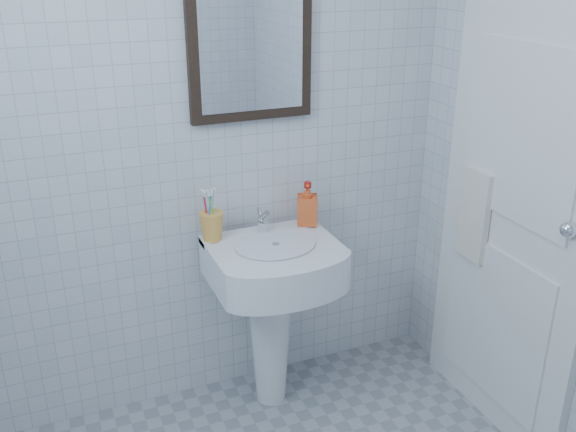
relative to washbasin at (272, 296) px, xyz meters
name	(u,v)px	position (x,y,z in m)	size (l,w,h in m)	color
wall_back	(190,122)	(-0.25, 0.22, 0.72)	(2.20, 0.02, 2.50)	silver
washbasin	(272,296)	(0.00, 0.00, 0.00)	(0.52, 0.38, 0.79)	white
faucet	(263,222)	(0.00, 0.09, 0.30)	(0.05, 0.10, 0.11)	silver
toothbrush_cup	(212,226)	(-0.21, 0.10, 0.31)	(0.10, 0.10, 0.12)	gold
soap_dispenser	(307,203)	(0.21, 0.11, 0.35)	(0.08, 0.09, 0.19)	red
wall_mirror	(250,40)	(0.00, 0.20, 1.02)	(0.50, 0.04, 0.62)	black
bathroom_door	(517,198)	(0.83, -0.43, 0.47)	(0.04, 0.80, 2.00)	white
towel_ring	(483,173)	(0.81, -0.25, 0.52)	(0.18, 0.18, 0.01)	silver
hand_towel	(474,215)	(0.79, -0.25, 0.34)	(0.03, 0.16, 0.38)	white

